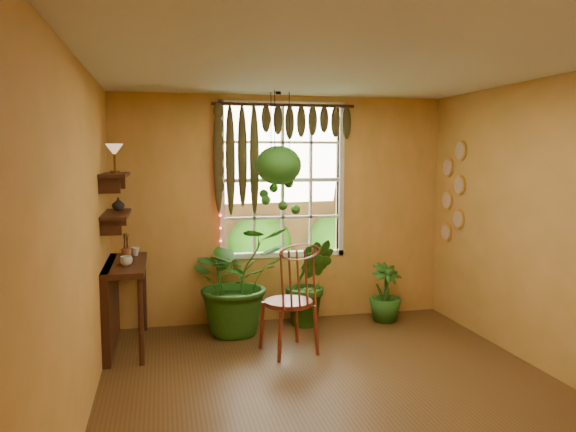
# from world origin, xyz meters

# --- Properties ---
(floor) EXTENTS (4.50, 4.50, 0.00)m
(floor) POSITION_xyz_m (0.00, 0.00, 0.00)
(floor) COLOR #503516
(floor) RESTS_ON ground
(ceiling) EXTENTS (4.50, 4.50, 0.00)m
(ceiling) POSITION_xyz_m (0.00, 0.00, 2.70)
(ceiling) COLOR silver
(ceiling) RESTS_ON wall_back
(wall_back) EXTENTS (4.00, 0.00, 4.00)m
(wall_back) POSITION_xyz_m (0.00, 2.25, 1.35)
(wall_back) COLOR #D69349
(wall_back) RESTS_ON floor
(wall_left) EXTENTS (0.00, 4.50, 4.50)m
(wall_left) POSITION_xyz_m (-2.00, 0.00, 1.35)
(wall_left) COLOR #D69349
(wall_left) RESTS_ON floor
(wall_right) EXTENTS (0.00, 4.50, 4.50)m
(wall_right) POSITION_xyz_m (2.00, 0.00, 1.35)
(wall_right) COLOR #D69349
(wall_right) RESTS_ON floor
(window) EXTENTS (1.52, 0.10, 1.86)m
(window) POSITION_xyz_m (0.00, 2.28, 1.70)
(window) COLOR white
(window) RESTS_ON wall_back
(valance_vine) EXTENTS (1.70, 0.12, 1.10)m
(valance_vine) POSITION_xyz_m (-0.08, 2.16, 2.28)
(valance_vine) COLOR #3C1D10
(valance_vine) RESTS_ON window
(string_lights) EXTENTS (0.03, 0.03, 1.54)m
(string_lights) POSITION_xyz_m (-0.76, 2.19, 1.75)
(string_lights) COLOR #FF2633
(string_lights) RESTS_ON window
(wall_plates) EXTENTS (0.04, 0.32, 1.10)m
(wall_plates) POSITION_xyz_m (1.98, 1.79, 1.55)
(wall_plates) COLOR #FFEAD0
(wall_plates) RESTS_ON wall_right
(counter_ledge) EXTENTS (0.40, 1.20, 0.90)m
(counter_ledge) POSITION_xyz_m (-1.91, 1.60, 0.55)
(counter_ledge) COLOR #3C1D10
(counter_ledge) RESTS_ON floor
(shelf_lower) EXTENTS (0.25, 0.90, 0.04)m
(shelf_lower) POSITION_xyz_m (-1.88, 1.60, 1.40)
(shelf_lower) COLOR #3C1D10
(shelf_lower) RESTS_ON wall_left
(shelf_upper) EXTENTS (0.25, 0.90, 0.04)m
(shelf_upper) POSITION_xyz_m (-1.88, 1.60, 1.80)
(shelf_upper) COLOR #3C1D10
(shelf_upper) RESTS_ON wall_left
(backyard) EXTENTS (14.00, 10.00, 12.00)m
(backyard) POSITION_xyz_m (0.24, 6.87, 1.28)
(backyard) COLOR #1C5919
(backyard) RESTS_ON ground
(windsor_chair) EXTENTS (0.60, 0.62, 1.31)m
(windsor_chair) POSITION_xyz_m (-0.18, 1.07, 0.38)
(windsor_chair) COLOR maroon
(windsor_chair) RESTS_ON floor
(potted_plant_left) EXTENTS (1.36, 1.28, 1.23)m
(potted_plant_left) POSITION_xyz_m (-0.62, 1.83, 0.61)
(potted_plant_left) COLOR #164C14
(potted_plant_left) RESTS_ON floor
(potted_plant_mid) EXTENTS (0.64, 0.55, 1.03)m
(potted_plant_mid) POSITION_xyz_m (0.25, 1.93, 0.52)
(potted_plant_mid) COLOR #164C14
(potted_plant_mid) RESTS_ON floor
(potted_plant_right) EXTENTS (0.49, 0.49, 0.70)m
(potted_plant_right) POSITION_xyz_m (1.18, 1.89, 0.35)
(potted_plant_right) COLOR #164C14
(potted_plant_right) RESTS_ON floor
(hanging_basket) EXTENTS (0.51, 0.51, 1.39)m
(hanging_basket) POSITION_xyz_m (-0.14, 1.86, 1.86)
(hanging_basket) COLOR black
(hanging_basket) RESTS_ON ceiling
(cup_a) EXTENTS (0.16, 0.16, 0.10)m
(cup_a) POSITION_xyz_m (-1.78, 1.41, 0.95)
(cup_a) COLOR silver
(cup_a) RESTS_ON counter_ledge
(cup_b) EXTENTS (0.13, 0.13, 0.09)m
(cup_b) POSITION_xyz_m (-1.72, 1.98, 0.95)
(cup_b) COLOR beige
(cup_b) RESTS_ON counter_ledge
(brush_jar) EXTENTS (0.10, 0.10, 0.36)m
(brush_jar) POSITION_xyz_m (-1.80, 1.74, 1.04)
(brush_jar) COLOR brown
(brush_jar) RESTS_ON counter_ledge
(shelf_vase) EXTENTS (0.16, 0.16, 0.14)m
(shelf_vase) POSITION_xyz_m (-1.87, 1.84, 1.49)
(shelf_vase) COLOR #B2AD99
(shelf_vase) RESTS_ON shelf_lower
(tiffany_lamp) EXTENTS (0.17, 0.17, 0.29)m
(tiffany_lamp) POSITION_xyz_m (-1.86, 1.42, 2.03)
(tiffany_lamp) COLOR #543818
(tiffany_lamp) RESTS_ON shelf_upper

